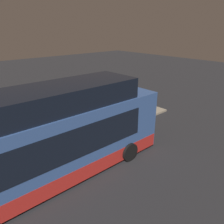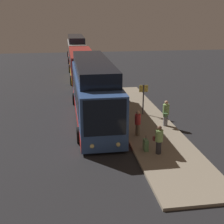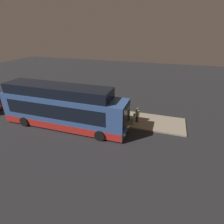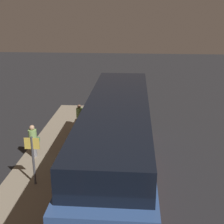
{
  "view_description": "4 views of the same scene",
  "coord_description": "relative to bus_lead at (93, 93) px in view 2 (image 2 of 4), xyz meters",
  "views": [
    {
      "loc": [
        -4.2,
        -7.88,
        6.4
      ],
      "look_at": [
        3.25,
        0.62,
        1.97
      ],
      "focal_mm": 35.0,
      "sensor_mm": 36.0,
      "label": 1
    },
    {
      "loc": [
        19.91,
        -1.91,
        7.44
      ],
      "look_at": [
        3.25,
        0.62,
        1.97
      ],
      "focal_mm": 50.0,
      "sensor_mm": 36.0,
      "label": 2
    },
    {
      "loc": [
        7.77,
        -13.03,
        8.78
      ],
      "look_at": [
        3.25,
        0.62,
        1.97
      ],
      "focal_mm": 28.0,
      "sensor_mm": 36.0,
      "label": 3
    },
    {
      "loc": [
        -13.22,
        -0.63,
        7.59
      ],
      "look_at": [
        3.25,
        0.62,
        1.97
      ],
      "focal_mm": 50.0,
      "sensor_mm": 36.0,
      "label": 4
    }
  ],
  "objects": [
    {
      "name": "ground",
      "position": [
        1.58,
        -0.02,
        -1.88
      ],
      "size": [
        80.0,
        80.0,
        0.0
      ],
      "primitive_type": "plane",
      "color": "#232326"
    },
    {
      "name": "passenger_boarding",
      "position": [
        2.72,
        4.52,
        -0.81
      ],
      "size": [
        0.68,
        0.55,
        1.73
      ],
      "rotation": [
        0.0,
        0.0,
        -1.97
      ],
      "color": "gray",
      "rests_on": "platform"
    },
    {
      "name": "bus_third",
      "position": [
        -28.98,
        -0.0,
        -0.23
      ],
      "size": [
        11.59,
        2.83,
        3.69
      ],
      "color": "#B2ADA8",
      "rests_on": "ground"
    },
    {
      "name": "sign_post",
      "position": [
        0.09,
        3.64,
        -0.31
      ],
      "size": [
        0.1,
        0.65,
        2.24
      ],
      "color": "#4C4C51",
      "rests_on": "platform"
    },
    {
      "name": "suitcase",
      "position": [
        6.3,
        2.24,
        -1.42
      ],
      "size": [
        0.45,
        0.22,
        0.87
      ],
      "color": "#598C59",
      "rests_on": "platform"
    },
    {
      "name": "bus_second",
      "position": [
        -14.71,
        0.0,
        -0.37
      ],
      "size": [
        11.16,
        2.89,
        3.04
      ],
      "color": "maroon",
      "rests_on": "ground"
    },
    {
      "name": "platform",
      "position": [
        1.58,
        3.36,
        -1.81
      ],
      "size": [
        20.0,
        3.57,
        0.14
      ],
      "color": "gray",
      "rests_on": "ground"
    },
    {
      "name": "passenger_waiting",
      "position": [
        6.78,
        2.82,
        -0.9
      ],
      "size": [
        0.67,
        0.53,
        1.59
      ],
      "rotation": [
        0.0,
        0.0,
        1.92
      ],
      "color": "#2D2D33",
      "rests_on": "platform"
    },
    {
      "name": "bus_lead",
      "position": [
        0.0,
        0.0,
        0.0
      ],
      "size": [
        12.58,
        2.86,
        4.17
      ],
      "color": "#33518C",
      "rests_on": "ground"
    },
    {
      "name": "passenger_with_bags",
      "position": [
        4.09,
        2.3,
        -0.87
      ],
      "size": [
        0.62,
        0.5,
        1.6
      ],
      "rotation": [
        0.0,
        0.0,
        1.18
      ],
      "color": "#6B604C",
      "rests_on": "platform"
    }
  ]
}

